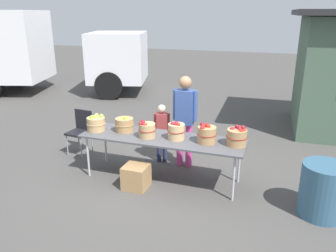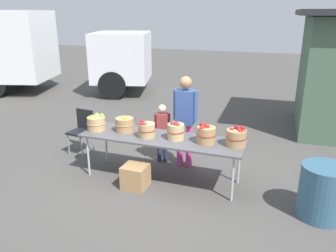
{
  "view_description": "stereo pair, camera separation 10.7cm",
  "coord_description": "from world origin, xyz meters",
  "px_view_note": "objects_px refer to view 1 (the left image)",
  "views": [
    {
      "loc": [
        1.76,
        -4.8,
        2.68
      ],
      "look_at": [
        0.0,
        0.3,
        0.85
      ],
      "focal_mm": 35.91,
      "sensor_mm": 36.0,
      "label": 1
    },
    {
      "loc": [
        1.86,
        -4.76,
        2.68
      ],
      "look_at": [
        0.0,
        0.3,
        0.85
      ],
      "focal_mm": 35.91,
      "sensor_mm": 36.0,
      "label": 2
    }
  ],
  "objects_px": {
    "market_table": "(162,139)",
    "apple_basket_red_2": "(207,134)",
    "trash_barrel": "(323,190)",
    "apple_basket_green_1": "(125,124)",
    "apple_basket_red_0": "(147,130)",
    "apple_basket_red_1": "(176,131)",
    "folding_chair": "(81,128)",
    "apple_basket_green_0": "(96,124)",
    "apple_basket_red_3": "(237,137)",
    "child_customer": "(162,129)",
    "box_truck": "(13,49)",
    "vendor_adult": "(185,115)",
    "produce_crate": "(136,177)"
  },
  "relations": [
    {
      "from": "market_table",
      "to": "apple_basket_red_2",
      "type": "bearing_deg",
      "value": 0.74
    },
    {
      "from": "market_table",
      "to": "trash_barrel",
      "type": "xyz_separation_m",
      "value": [
        2.44,
        -0.27,
        -0.34
      ]
    },
    {
      "from": "apple_basket_green_1",
      "to": "apple_basket_red_0",
      "type": "bearing_deg",
      "value": -16.35
    },
    {
      "from": "apple_basket_red_1",
      "to": "folding_chair",
      "type": "xyz_separation_m",
      "value": [
        -2.15,
        0.55,
        -0.38
      ]
    },
    {
      "from": "folding_chair",
      "to": "apple_basket_red_0",
      "type": "bearing_deg",
      "value": -14.17
    },
    {
      "from": "market_table",
      "to": "apple_basket_green_1",
      "type": "distance_m",
      "value": 0.72
    },
    {
      "from": "apple_basket_green_0",
      "to": "apple_basket_red_3",
      "type": "height_order",
      "value": "apple_basket_red_3"
    },
    {
      "from": "apple_basket_red_2",
      "to": "trash_barrel",
      "type": "relative_size",
      "value": 0.42
    },
    {
      "from": "market_table",
      "to": "trash_barrel",
      "type": "bearing_deg",
      "value": -6.29
    },
    {
      "from": "market_table",
      "to": "child_customer",
      "type": "xyz_separation_m",
      "value": [
        -0.24,
        0.66,
        -0.06
      ]
    },
    {
      "from": "market_table",
      "to": "apple_basket_red_2",
      "type": "distance_m",
      "value": 0.75
    },
    {
      "from": "apple_basket_green_0",
      "to": "box_truck",
      "type": "xyz_separation_m",
      "value": [
        -5.88,
        4.59,
        0.61
      ]
    },
    {
      "from": "apple_basket_green_0",
      "to": "apple_basket_red_1",
      "type": "relative_size",
      "value": 1.08
    },
    {
      "from": "apple_basket_red_0",
      "to": "folding_chair",
      "type": "distance_m",
      "value": 1.82
    },
    {
      "from": "vendor_adult",
      "to": "produce_crate",
      "type": "distance_m",
      "value": 1.39
    },
    {
      "from": "apple_basket_red_1",
      "to": "apple_basket_red_2",
      "type": "relative_size",
      "value": 0.96
    },
    {
      "from": "apple_basket_green_1",
      "to": "apple_basket_red_2",
      "type": "xyz_separation_m",
      "value": [
        1.44,
        -0.06,
        0.02
      ]
    },
    {
      "from": "apple_basket_green_0",
      "to": "child_customer",
      "type": "height_order",
      "value": "child_customer"
    },
    {
      "from": "produce_crate",
      "to": "apple_basket_red_3",
      "type": "bearing_deg",
      "value": 17.42
    },
    {
      "from": "apple_basket_red_1",
      "to": "apple_basket_red_3",
      "type": "bearing_deg",
      "value": 3.19
    },
    {
      "from": "apple_basket_red_2",
      "to": "market_table",
      "type": "bearing_deg",
      "value": -179.26
    },
    {
      "from": "apple_basket_red_0",
      "to": "child_customer",
      "type": "bearing_deg",
      "value": 90.61
    },
    {
      "from": "apple_basket_red_2",
      "to": "apple_basket_red_3",
      "type": "bearing_deg",
      "value": 5.97
    },
    {
      "from": "produce_crate",
      "to": "market_table",
      "type": "bearing_deg",
      "value": 54.32
    },
    {
      "from": "apple_basket_green_0",
      "to": "apple_basket_red_3",
      "type": "relative_size",
      "value": 1.02
    },
    {
      "from": "apple_basket_red_3",
      "to": "folding_chair",
      "type": "xyz_separation_m",
      "value": [
        -3.1,
        0.49,
        -0.38
      ]
    },
    {
      "from": "folding_chair",
      "to": "vendor_adult",
      "type": "bearing_deg",
      "value": 8.31
    },
    {
      "from": "market_table",
      "to": "apple_basket_red_0",
      "type": "bearing_deg",
      "value": -164.38
    },
    {
      "from": "produce_crate",
      "to": "apple_basket_red_1",
      "type": "bearing_deg",
      "value": 37.7
    },
    {
      "from": "folding_chair",
      "to": "trash_barrel",
      "type": "distance_m",
      "value": 4.43
    },
    {
      "from": "produce_crate",
      "to": "apple_basket_green_0",
      "type": "bearing_deg",
      "value": 157.91
    },
    {
      "from": "vendor_adult",
      "to": "trash_barrel",
      "type": "bearing_deg",
      "value": 156.55
    },
    {
      "from": "trash_barrel",
      "to": "apple_basket_green_1",
      "type": "bearing_deg",
      "value": 173.83
    },
    {
      "from": "apple_basket_green_0",
      "to": "apple_basket_green_1",
      "type": "bearing_deg",
      "value": 13.65
    },
    {
      "from": "market_table",
      "to": "apple_basket_red_1",
      "type": "bearing_deg",
      "value": 1.05
    },
    {
      "from": "market_table",
      "to": "apple_basket_red_2",
      "type": "xyz_separation_m",
      "value": [
        0.73,
        0.01,
        0.18
      ]
    },
    {
      "from": "apple_basket_green_1",
      "to": "apple_basket_red_0",
      "type": "xyz_separation_m",
      "value": [
        0.47,
        -0.14,
        0.0
      ]
    },
    {
      "from": "vendor_adult",
      "to": "box_truck",
      "type": "height_order",
      "value": "box_truck"
    },
    {
      "from": "apple_basket_red_0",
      "to": "apple_basket_red_2",
      "type": "distance_m",
      "value": 0.97
    },
    {
      "from": "apple_basket_red_1",
      "to": "vendor_adult",
      "type": "height_order",
      "value": "vendor_adult"
    },
    {
      "from": "market_table",
      "to": "box_truck",
      "type": "bearing_deg",
      "value": 147.27
    },
    {
      "from": "apple_basket_red_1",
      "to": "produce_crate",
      "type": "relative_size",
      "value": 0.8
    },
    {
      "from": "apple_basket_green_0",
      "to": "produce_crate",
      "type": "relative_size",
      "value": 0.86
    },
    {
      "from": "apple_basket_red_1",
      "to": "folding_chair",
      "type": "distance_m",
      "value": 2.25
    },
    {
      "from": "vendor_adult",
      "to": "apple_basket_green_1",
      "type": "bearing_deg",
      "value": 30.36
    },
    {
      "from": "box_truck",
      "to": "produce_crate",
      "type": "xyz_separation_m",
      "value": [
        6.78,
        -4.95,
        -1.3
      ]
    },
    {
      "from": "vendor_adult",
      "to": "folding_chair",
      "type": "distance_m",
      "value": 2.16
    },
    {
      "from": "trash_barrel",
      "to": "folding_chair",
      "type": "bearing_deg",
      "value": 169.33
    },
    {
      "from": "folding_chair",
      "to": "apple_basket_green_1",
      "type": "bearing_deg",
      "value": -15.63
    },
    {
      "from": "folding_chair",
      "to": "produce_crate",
      "type": "relative_size",
      "value": 2.26
    }
  ]
}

